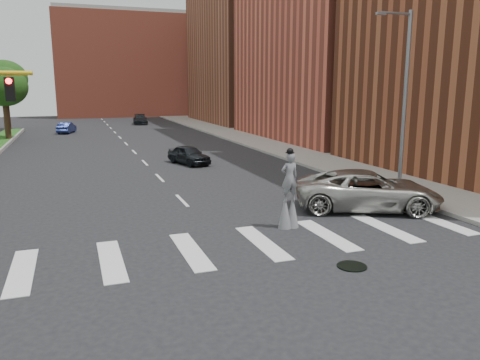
# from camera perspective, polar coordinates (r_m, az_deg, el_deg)

# --- Properties ---
(ground_plane) EXTENTS (160.00, 160.00, 0.00)m
(ground_plane) POSITION_cam_1_polar(r_m,az_deg,el_deg) (15.27, -0.35, -9.32)
(ground_plane) COLOR black
(ground_plane) RESTS_ON ground
(sidewalk_right) EXTENTS (5.00, 90.00, 0.18)m
(sidewalk_right) POSITION_cam_1_polar(r_m,az_deg,el_deg) (42.49, 4.39, 4.16)
(sidewalk_right) COLOR gray
(sidewalk_right) RESTS_ON ground
(manhole) EXTENTS (0.90, 0.90, 0.04)m
(manhole) POSITION_cam_1_polar(r_m,az_deg,el_deg) (14.85, 13.49, -10.18)
(manhole) COLOR black
(manhole) RESTS_ON ground
(building_mid) EXTENTS (16.00, 22.00, 24.00)m
(building_mid) POSITION_cam_1_polar(r_m,az_deg,el_deg) (51.47, 12.42, 18.49)
(building_mid) COLOR #C6553E
(building_mid) RESTS_ON ground
(building_far) EXTENTS (16.00, 22.00, 20.00)m
(building_far) POSITION_cam_1_polar(r_m,az_deg,el_deg) (72.73, 1.96, 14.99)
(building_far) COLOR brown
(building_far) RESTS_ON ground
(building_backdrop) EXTENTS (26.00, 14.00, 18.00)m
(building_backdrop) POSITION_cam_1_polar(r_m,az_deg,el_deg) (92.18, -13.38, 13.31)
(building_backdrop) COLOR #C6553E
(building_backdrop) RESTS_ON ground
(streetlight) EXTENTS (2.05, 0.20, 9.00)m
(streetlight) POSITION_cam_1_polar(r_m,az_deg,el_deg) (24.98, 19.32, 9.60)
(streetlight) COLOR slate
(streetlight) RESTS_ON ground
(stilt_performer) EXTENTS (0.84, 0.54, 3.12)m
(stilt_performer) POSITION_cam_1_polar(r_m,az_deg,el_deg) (18.04, 6.00, -1.88)
(stilt_performer) COLOR #301F13
(stilt_performer) RESTS_ON ground
(suv_crossing) EXTENTS (6.93, 5.25, 1.75)m
(suv_crossing) POSITION_cam_1_polar(r_m,az_deg,el_deg) (21.44, 15.33, -1.21)
(suv_crossing) COLOR #ACA9A2
(suv_crossing) RESTS_ON ground
(car_near) EXTENTS (2.70, 4.16, 1.32)m
(car_near) POSITION_cam_1_polar(r_m,az_deg,el_deg) (33.10, -6.26, 3.07)
(car_near) COLOR black
(car_near) RESTS_ON ground
(car_mid) EXTENTS (2.28, 4.03, 1.26)m
(car_mid) POSITION_cam_1_polar(r_m,az_deg,el_deg) (58.54, -20.39, 5.99)
(car_mid) COLOR navy
(car_mid) RESTS_ON ground
(car_far) EXTENTS (2.37, 4.94, 1.39)m
(car_far) POSITION_cam_1_polar(r_m,az_deg,el_deg) (69.62, -12.06, 7.25)
(car_far) COLOR black
(car_far) RESTS_ON ground
(tree_6) EXTENTS (4.51, 4.51, 7.27)m
(tree_6) POSITION_cam_1_polar(r_m,az_deg,el_deg) (52.21, -26.85, 10.06)
(tree_6) COLOR #301F13
(tree_6) RESTS_ON ground
(tree_7) EXTENTS (5.39, 5.39, 8.55)m
(tree_7) POSITION_cam_1_polar(r_m,az_deg,el_deg) (64.78, -26.80, 10.90)
(tree_7) COLOR #301F13
(tree_7) RESTS_ON ground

